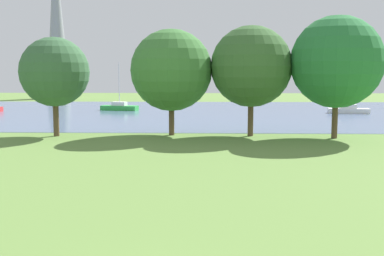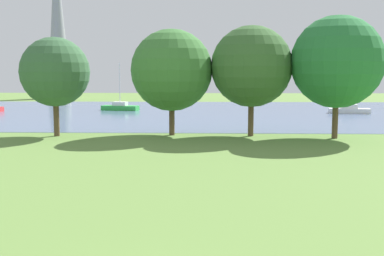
% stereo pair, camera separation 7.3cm
% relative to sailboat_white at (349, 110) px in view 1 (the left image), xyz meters
% --- Properties ---
extents(ground_plane, '(160.00, 160.00, 0.00)m').
position_rel_sailboat_white_xyz_m(ground_plane, '(-18.59, -27.03, -0.45)').
color(ground_plane, olive).
extents(water_surface, '(140.00, 40.00, 0.02)m').
position_rel_sailboat_white_xyz_m(water_surface, '(-18.59, 0.97, -0.44)').
color(water_surface, slate).
rests_on(water_surface, ground).
extents(sailboat_white, '(4.95, 2.09, 5.48)m').
position_rel_sailboat_white_xyz_m(sailboat_white, '(0.00, 0.00, 0.00)').
color(sailboat_white, white).
rests_on(sailboat_white, water_surface).
extents(sailboat_green, '(5.01, 2.46, 6.16)m').
position_rel_sailboat_white_xyz_m(sailboat_green, '(-28.49, 3.71, 0.01)').
color(sailboat_green, green).
rests_on(sailboat_green, water_surface).
extents(tree_west_far, '(5.39, 5.39, 7.73)m').
position_rel_sailboat_white_xyz_m(tree_west_far, '(-28.94, -20.96, 4.57)').
color(tree_west_far, brown).
rests_on(tree_west_far, ground).
extents(tree_west_near, '(6.46, 6.46, 8.39)m').
position_rel_sailboat_white_xyz_m(tree_west_near, '(-19.90, -20.09, 4.71)').
color(tree_west_near, brown).
rests_on(tree_west_near, ground).
extents(tree_east_near, '(6.33, 6.33, 8.62)m').
position_rel_sailboat_white_xyz_m(tree_east_near, '(-13.64, -20.42, 5.00)').
color(tree_east_near, brown).
rests_on(tree_east_near, ground).
extents(tree_mid_shore, '(6.95, 6.95, 9.26)m').
position_rel_sailboat_white_xyz_m(tree_mid_shore, '(-7.35, -21.48, 5.33)').
color(tree_mid_shore, brown).
rests_on(tree_mid_shore, ground).
extents(electricity_pylon, '(6.40, 4.40, 29.20)m').
position_rel_sailboat_white_xyz_m(electricity_pylon, '(-45.03, 31.16, 14.17)').
color(electricity_pylon, gray).
rests_on(electricity_pylon, ground).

